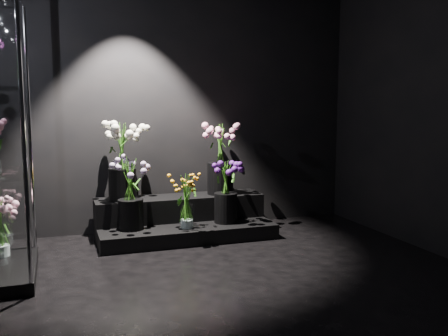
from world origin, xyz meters
name	(u,v)px	position (x,y,z in m)	size (l,w,h in m)	color
floor	(239,291)	(0.00, 0.00, 0.00)	(4.00, 4.00, 0.00)	black
wall_back	(174,99)	(0.00, 2.00, 1.40)	(4.00, 4.00, 0.00)	black
display_riser	(183,220)	(0.00, 1.65, 0.16)	(1.74, 0.77, 0.39)	black
bouquet_orange_bells	(187,200)	(-0.04, 1.36, 0.42)	(0.28, 0.28, 0.52)	white
bouquet_lilac	(130,188)	(-0.55, 1.50, 0.54)	(0.48, 0.48, 0.69)	black
bouquet_purple	(226,189)	(0.40, 1.46, 0.49)	(0.38, 0.38, 0.63)	black
bouquet_cream_roses	(122,157)	(-0.59, 1.75, 0.82)	(0.49, 0.49, 0.76)	black
bouquet_pink_roses	(220,156)	(0.44, 1.75, 0.80)	(0.43, 0.43, 0.73)	black
bouquet_case_base_pink	(0,225)	(-1.67, 1.12, 0.36)	(0.38, 0.38, 0.49)	white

